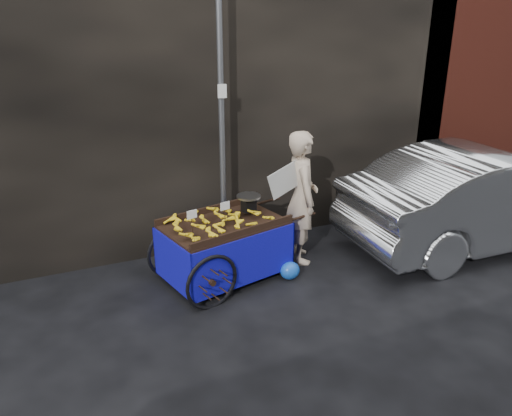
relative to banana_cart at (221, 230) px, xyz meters
name	(u,v)px	position (x,y,z in m)	size (l,w,h in m)	color
ground	(238,299)	(0.01, -0.57, -0.72)	(80.00, 80.00, 0.00)	black
building_wall	(198,73)	(0.40, 2.03, 1.78)	(13.50, 2.00, 5.00)	black
street_pole	(222,120)	(0.31, 0.73, 1.29)	(0.12, 0.10, 4.00)	slate
banana_cart	(221,230)	(0.00, 0.00, 0.00)	(2.30, 1.40, 1.16)	black
vendor	(302,197)	(1.25, 0.11, 0.23)	(0.92, 0.79, 1.90)	#BDA68D
plastic_bag	(290,271)	(0.83, -0.38, -0.59)	(0.28, 0.22, 0.25)	blue
parked_car	(488,196)	(4.14, -0.51, 0.04)	(1.60, 4.59, 1.51)	silver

